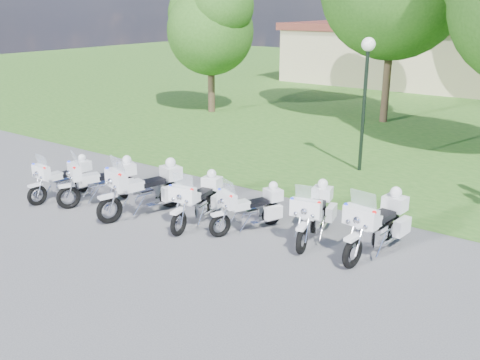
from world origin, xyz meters
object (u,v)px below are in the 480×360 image
Objects in this scene: motorcycle_3 at (198,199)px; motorcycle_6 at (378,223)px; motorcycle_4 at (251,207)px; motorcycle_2 at (146,188)px; motorcycle_0 at (64,178)px; lamp_post at (366,72)px; motorcycle_5 at (314,212)px; motorcycle_1 at (103,181)px.

motorcycle_3 is 0.90× the size of motorcycle_6.
motorcycle_3 is 1.14× the size of motorcycle_4.
motorcycle_6 reaches higher than motorcycle_3.
motorcycle_3 is at bearing -152.21° from motorcycle_2.
motorcycle_0 is 2.88m from motorcycle_2.
motorcycle_6 is (5.89, 1.37, -0.02)m from motorcycle_2.
motorcycle_4 is (1.36, 0.40, -0.04)m from motorcycle_3.
motorcycle_3 is at bearing 19.51° from motorcycle_6.
motorcycle_2 is at bearing -166.21° from motorcycle_0.
lamp_post is (5.83, 7.52, 2.69)m from motorcycle_0.
motorcycle_6 is at bearing -163.85° from motorcycle_0.
lamp_post is at bearing -67.43° from motorcycle_4.
motorcycle_2 reaches higher than motorcycle_5.
motorcycle_1 is 0.50× the size of lamp_post.
motorcycle_1 is 7.62m from motorcycle_6.
motorcycle_6 is at bearing -152.07° from motorcycle_2.
motorcycle_4 is (4.45, 0.86, -0.07)m from motorcycle_1.
motorcycle_2 is at bearing 38.12° from motorcycle_4.
motorcycle_2 is at bearing 19.46° from motorcycle_6.
motorcycle_6 is at bearing -143.89° from motorcycle_1.
motorcycle_1 is at bearing 0.26° from motorcycle_5.
motorcycle_3 is 0.51× the size of lamp_post.
motorcycle_3 reaches higher than motorcycle_4.
motorcycle_1 is 0.86× the size of motorcycle_2.
motorcycle_1 is 3.13m from motorcycle_3.
motorcycle_0 reaches higher than motorcycle_4.
motorcycle_1 is at bearing -122.56° from lamp_post.
motorcycle_5 is (4.36, 1.25, -0.08)m from motorcycle_2.
motorcycle_1 is (1.26, 0.36, 0.07)m from motorcycle_0.
motorcycle_6 reaches higher than motorcycle_4.
lamp_post reaches higher than motorcycle_5.
motorcycle_1 reaches higher than motorcycle_0.
motorcycle_5 is 0.52× the size of lamp_post.
motorcycle_2 is at bearing 3.92° from motorcycle_3.
motorcycle_4 is 6.84m from lamp_post.
lamp_post is at bearing -98.19° from motorcycle_2.
motorcycle_4 is (2.88, 0.75, -0.13)m from motorcycle_2.
motorcycle_1 is at bearing 19.15° from motorcycle_2.
motorcycle_6 is (8.73, 1.85, 0.11)m from motorcycle_0.
motorcycle_1 is 1.58m from motorcycle_2.
motorcycle_3 is (1.52, 0.35, -0.09)m from motorcycle_2.
motorcycle_5 reaches higher than motorcycle_0.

